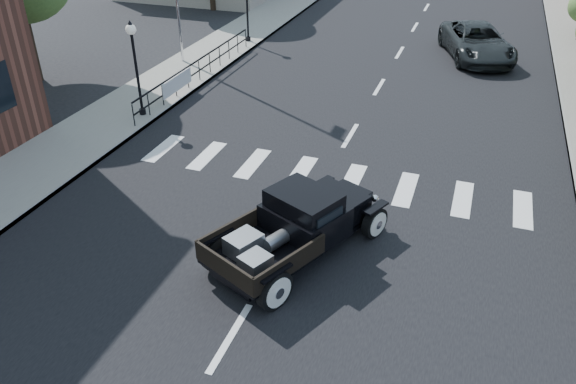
% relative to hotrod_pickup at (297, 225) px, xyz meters
% --- Properties ---
extents(ground, '(120.00, 120.00, 0.00)m').
position_rel_hotrod_pickup_xyz_m(ground, '(-0.38, -0.08, -0.85)').
color(ground, black).
rests_on(ground, ground).
extents(road, '(14.00, 80.00, 0.02)m').
position_rel_hotrod_pickup_xyz_m(road, '(-0.38, 14.92, -0.84)').
color(road, black).
rests_on(road, ground).
extents(road_markings, '(12.00, 60.00, 0.06)m').
position_rel_hotrod_pickup_xyz_m(road_markings, '(-0.38, 9.92, -0.85)').
color(road_markings, silver).
rests_on(road_markings, ground).
extents(sidewalk_left, '(3.00, 80.00, 0.15)m').
position_rel_hotrod_pickup_xyz_m(sidewalk_left, '(-8.88, 14.92, -0.77)').
color(sidewalk_left, gray).
rests_on(sidewalk_left, ground).
extents(railing, '(0.08, 10.00, 1.00)m').
position_rel_hotrod_pickup_xyz_m(railing, '(-7.68, 9.92, -0.20)').
color(railing, black).
rests_on(railing, sidewalk_left).
extents(banner, '(0.04, 2.20, 0.60)m').
position_rel_hotrod_pickup_xyz_m(banner, '(-7.60, 7.92, -0.40)').
color(banner, silver).
rests_on(banner, sidewalk_left).
extents(lamp_post_b, '(0.36, 0.36, 3.40)m').
position_rel_hotrod_pickup_xyz_m(lamp_post_b, '(-7.98, 5.92, 1.01)').
color(lamp_post_b, black).
rests_on(lamp_post_b, sidewalk_left).
extents(lamp_post_c, '(0.36, 0.36, 3.40)m').
position_rel_hotrod_pickup_xyz_m(lamp_post_c, '(-7.98, 15.92, 1.01)').
color(lamp_post_c, black).
rests_on(lamp_post_c, sidewalk_left).
extents(hotrod_pickup, '(4.10, 5.39, 1.69)m').
position_rel_hotrod_pickup_xyz_m(hotrod_pickup, '(0.00, 0.00, 0.00)').
color(hotrod_pickup, black).
rests_on(hotrod_pickup, ground).
extents(second_car, '(4.20, 6.06, 1.54)m').
position_rel_hotrod_pickup_xyz_m(second_car, '(3.11, 17.31, -0.08)').
color(second_car, black).
rests_on(second_car, ground).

